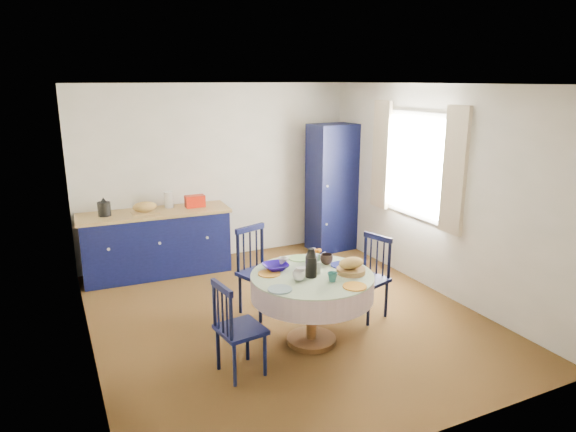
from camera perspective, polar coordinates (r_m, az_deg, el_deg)
name	(u,v)px	position (r m, az deg, el deg)	size (l,w,h in m)	color
floor	(285,316)	(5.81, -0.37, -11.03)	(4.50, 4.50, 0.00)	black
ceiling	(284,84)	(5.22, -0.41, 14.46)	(4.50, 4.50, 0.00)	white
wall_back	(218,173)	(7.44, -7.78, 4.78)	(4.00, 0.02, 2.50)	white
wall_left	(81,230)	(4.91, -22.05, -1.45)	(0.02, 4.50, 2.50)	white
wall_right	(434,190)	(6.46, 15.91, 2.82)	(0.02, 4.50, 2.50)	white
window	(416,164)	(6.61, 14.07, 5.62)	(0.10, 1.74, 1.45)	white
kitchen_counter	(156,242)	(7.06, -14.43, -2.80)	(1.97, 0.69, 1.11)	black
pantry_cabinet	(332,188)	(7.80, 4.92, 3.14)	(0.71, 0.53, 1.91)	black
dining_table	(313,286)	(5.04, 2.78, -7.73)	(1.19, 1.19, 1.00)	#543218
chair_left	(237,328)	(4.60, -5.72, -12.28)	(0.43, 0.44, 0.88)	black
chair_far	(259,270)	(5.73, -3.23, -6.04)	(0.55, 0.54, 0.98)	black
chair_right	(369,276)	(5.71, 8.95, -6.64)	(0.49, 0.50, 0.91)	black
mug_a	(299,276)	(4.83, 1.21, -6.63)	(0.12, 0.12, 0.09)	silver
mug_b	(332,277)	(4.82, 4.96, -6.77)	(0.09, 0.09, 0.09)	#2A685F
mug_c	(327,259)	(5.25, 4.30, -4.81)	(0.13, 0.13, 0.10)	black
mug_d	(283,262)	(5.19, -0.54, -5.11)	(0.10, 0.10, 0.09)	silver
cobalt_bowl	(276,267)	(5.09, -1.38, -5.66)	(0.25, 0.25, 0.06)	#120369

